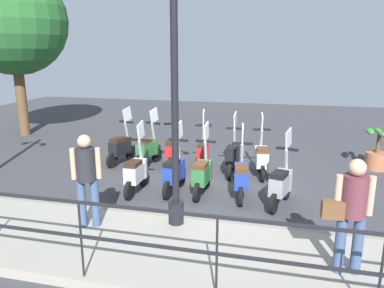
% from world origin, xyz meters
% --- Properties ---
extents(ground_plane, '(28.00, 28.00, 0.00)m').
position_xyz_m(ground_plane, '(0.00, 0.00, 0.00)').
color(ground_plane, '#38383D').
extents(promenade_walkway, '(2.20, 20.00, 0.15)m').
position_xyz_m(promenade_walkway, '(-3.15, 0.00, 0.07)').
color(promenade_walkway, gray).
rests_on(promenade_walkway, ground_plane).
extents(fence_railing, '(0.04, 16.03, 1.07)m').
position_xyz_m(fence_railing, '(-4.20, -0.00, 0.91)').
color(fence_railing, black).
rests_on(fence_railing, promenade_walkway).
extents(lamp_post_near, '(0.26, 0.90, 4.44)m').
position_xyz_m(lamp_post_near, '(-2.40, 0.14, 2.12)').
color(lamp_post_near, black).
rests_on(lamp_post_near, promenade_walkway).
extents(pedestrian_with_bag, '(0.35, 0.64, 1.59)m').
position_xyz_m(pedestrian_with_bag, '(-3.28, -2.48, 1.08)').
color(pedestrian_with_bag, '#384C70').
rests_on(pedestrian_with_bag, promenade_walkway).
extents(pedestrian_distant, '(0.41, 0.47, 1.59)m').
position_xyz_m(pedestrian_distant, '(-2.85, 1.53, 1.08)').
color(pedestrian_distant, '#384C70').
rests_on(pedestrian_distant, promenade_walkway).
extents(tree_large, '(3.70, 3.70, 5.87)m').
position_xyz_m(tree_large, '(3.53, 7.69, 4.00)').
color(tree_large, brown).
rests_on(tree_large, ground_plane).
extents(potted_palm, '(1.06, 0.66, 1.05)m').
position_xyz_m(potted_palm, '(2.19, -4.00, 0.45)').
color(potted_palm, '#9E5B3D').
rests_on(potted_palm, ground_plane).
extents(scooter_near_0, '(1.20, 0.54, 1.54)m').
position_xyz_m(scooter_near_0, '(-0.88, -1.59, 0.48)').
color(scooter_near_0, black).
rests_on(scooter_near_0, ground_plane).
extents(scooter_near_1, '(1.23, 0.44, 1.54)m').
position_xyz_m(scooter_near_1, '(-0.66, -0.78, 0.48)').
color(scooter_near_1, black).
rests_on(scooter_near_1, ground_plane).
extents(scooter_near_2, '(1.23, 0.44, 1.54)m').
position_xyz_m(scooter_near_2, '(-0.65, 0.06, 0.48)').
color(scooter_near_2, black).
rests_on(scooter_near_2, ground_plane).
extents(scooter_near_3, '(1.23, 0.44, 1.54)m').
position_xyz_m(scooter_near_3, '(-0.68, 0.68, 0.48)').
color(scooter_near_3, black).
rests_on(scooter_near_3, ground_plane).
extents(scooter_near_4, '(1.23, 0.44, 1.54)m').
position_xyz_m(scooter_near_4, '(-0.89, 1.48, 0.48)').
color(scooter_near_4, black).
rests_on(scooter_near_4, ground_plane).
extents(scooter_far_0, '(1.23, 0.46, 1.54)m').
position_xyz_m(scooter_far_0, '(0.89, -1.10, 0.48)').
color(scooter_far_0, black).
rests_on(scooter_far_0, ground_plane).
extents(scooter_far_1, '(1.23, 0.44, 1.54)m').
position_xyz_m(scooter_far_1, '(0.85, -0.38, 0.48)').
color(scooter_far_1, black).
rests_on(scooter_far_1, ground_plane).
extents(scooter_far_2, '(1.23, 0.47, 1.54)m').
position_xyz_m(scooter_far_2, '(1.05, 0.42, 0.48)').
color(scooter_far_2, black).
rests_on(scooter_far_2, ground_plane).
extents(scooter_far_3, '(1.22, 0.48, 1.54)m').
position_xyz_m(scooter_far_3, '(1.04, 1.26, 0.48)').
color(scooter_far_3, black).
rests_on(scooter_far_3, ground_plane).
extents(scooter_far_4, '(1.21, 0.52, 1.54)m').
position_xyz_m(scooter_far_4, '(1.04, 1.93, 0.48)').
color(scooter_far_4, black).
rests_on(scooter_far_4, ground_plane).
extents(scooter_far_5, '(1.21, 0.51, 1.54)m').
position_xyz_m(scooter_far_5, '(1.02, 2.70, 0.48)').
color(scooter_far_5, black).
rests_on(scooter_far_5, ground_plane).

